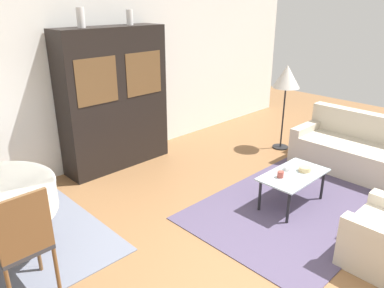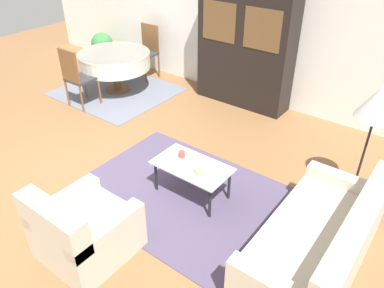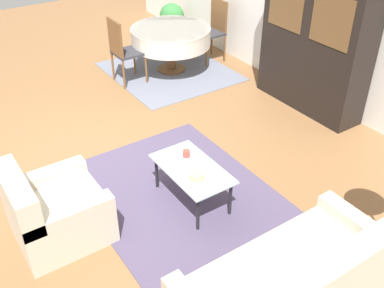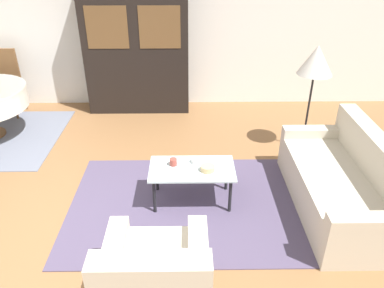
% 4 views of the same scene
% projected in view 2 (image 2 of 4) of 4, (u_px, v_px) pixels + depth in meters
% --- Properties ---
extents(ground_plane, '(14.00, 14.00, 0.00)m').
position_uv_depth(ground_plane, '(83.00, 182.00, 4.94)').
color(ground_plane, brown).
extents(wall_back, '(10.00, 0.06, 2.70)m').
position_uv_depth(wall_back, '(234.00, 21.00, 6.65)').
color(wall_back, white).
rests_on(wall_back, ground_plane).
extents(area_rug, '(2.69, 1.92, 0.01)m').
position_uv_depth(area_rug, '(186.00, 196.00, 4.69)').
color(area_rug, '#4C425B').
rests_on(area_rug, ground_plane).
extents(dining_rug, '(2.09, 1.89, 0.01)m').
position_uv_depth(dining_rug, '(117.00, 91.00, 7.34)').
color(dining_rug, slate).
rests_on(dining_rug, ground_plane).
extents(couch, '(0.88, 1.86, 0.86)m').
position_uv_depth(couch, '(319.00, 244.00, 3.63)').
color(couch, beige).
rests_on(couch, ground_plane).
extents(armchair, '(0.84, 0.86, 0.83)m').
position_uv_depth(armchair, '(83.00, 231.00, 3.77)').
color(armchair, beige).
rests_on(armchair, ground_plane).
extents(coffee_table, '(0.94, 0.53, 0.44)m').
position_uv_depth(coffee_table, '(192.00, 169.00, 4.52)').
color(coffee_table, black).
rests_on(coffee_table, area_rug).
extents(display_cabinet, '(1.69, 0.48, 2.15)m').
position_uv_depth(display_cabinet, '(246.00, 45.00, 6.38)').
color(display_cabinet, black).
rests_on(display_cabinet, ground_plane).
extents(dining_table, '(1.34, 1.34, 0.75)m').
position_uv_depth(dining_table, '(115.00, 60.00, 7.07)').
color(dining_table, brown).
rests_on(dining_table, dining_rug).
extents(dining_chair_near, '(0.44, 0.44, 1.07)m').
position_uv_depth(dining_chair_near, '(76.00, 75.00, 6.47)').
color(dining_chair_near, brown).
rests_on(dining_chair_near, dining_rug).
extents(dining_chair_far, '(0.44, 0.44, 1.07)m').
position_uv_depth(dining_chair_far, '(147.00, 48.00, 7.68)').
color(dining_chair_far, brown).
rests_on(dining_chair_far, dining_rug).
extents(floor_lamp, '(0.45, 0.45, 1.48)m').
position_uv_depth(floor_lamp, '(378.00, 105.00, 4.06)').
color(floor_lamp, black).
rests_on(floor_lamp, ground_plane).
extents(cup, '(0.08, 0.08, 0.08)m').
position_uv_depth(cup, '(182.00, 154.00, 4.62)').
color(cup, '#9E4238').
rests_on(cup, coffee_table).
extents(bowl, '(0.16, 0.16, 0.06)m').
position_uv_depth(bowl, '(201.00, 170.00, 4.35)').
color(bowl, tan).
rests_on(bowl, coffee_table).
extents(bowl_small, '(0.11, 0.11, 0.05)m').
position_uv_depth(bowl_small, '(201.00, 160.00, 4.53)').
color(bowl_small, white).
rests_on(bowl_small, coffee_table).
extents(potted_plant, '(0.49, 0.49, 0.71)m').
position_uv_depth(potted_plant, '(103.00, 46.00, 8.43)').
color(potted_plant, beige).
rests_on(potted_plant, ground_plane).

